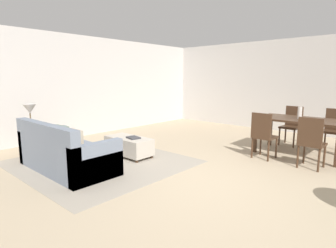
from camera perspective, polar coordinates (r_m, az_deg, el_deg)
name	(u,v)px	position (r m, az deg, el deg)	size (l,w,h in m)	color
ground_plane	(204,181)	(4.38, 7.57, -11.74)	(10.80, 10.80, 0.00)	tan
wall_back	(307,86)	(8.69, 26.98, 6.99)	(9.00, 0.12, 2.70)	beige
wall_left	(77,87)	(7.83, -18.33, 7.36)	(0.12, 11.00, 2.70)	beige
area_rug	(101,162)	(5.44, -13.72, -7.62)	(3.00, 2.80, 0.01)	gray
couch	(65,154)	(5.10, -20.63, -5.76)	(1.94, 0.90, 0.86)	slate
ottoman_table	(129,145)	(5.68, -8.15, -4.40)	(1.02, 0.49, 0.39)	#B7AD9E
side_table	(32,136)	(6.20, -26.42, -2.16)	(0.40, 0.40, 0.55)	olive
table_lamp	(30,110)	(6.12, -26.79, 2.65)	(0.26, 0.26, 0.53)	brown
dining_table	(300,123)	(6.26, 25.80, 0.18)	(1.66, 0.94, 0.76)	#422B1C
dining_chair_near_left	(263,133)	(5.68, 19.14, -1.79)	(0.43, 0.43, 0.92)	#422B1C
dining_chair_near_right	(311,140)	(5.39, 27.59, -2.96)	(0.41, 0.41, 0.92)	#422B1C
dining_chair_far_left	(292,123)	(7.16, 24.35, 0.14)	(0.43, 0.43, 0.92)	#422B1C
dining_chair_far_right	(334,127)	(7.00, 31.22, -0.60)	(0.40, 0.40, 0.92)	#422B1C
vase_centerpiece	(300,113)	(6.18, 25.70, 2.09)	(0.08, 0.08, 0.25)	silver
book_on_ottoman	(133,138)	(5.52, -7.23, -2.83)	(0.26, 0.20, 0.03)	#333338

